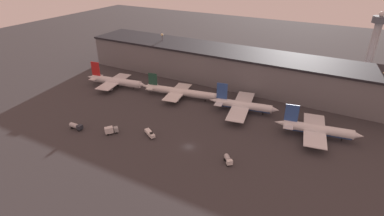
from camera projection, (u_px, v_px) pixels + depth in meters
name	position (u px, v px, depth m)	size (l,w,h in m)	color
ground	(189.00, 147.00, 129.68)	(600.00, 600.00, 0.00)	#383538
terminal_building	(249.00, 70.00, 185.42)	(226.79, 30.42, 20.84)	slate
airplane_0	(116.00, 81.00, 186.56)	(41.84, 28.87, 14.74)	silver
airplane_1	(180.00, 92.00, 172.64)	(49.59, 27.26, 12.82)	white
airplane_2	(243.00, 105.00, 156.91)	(37.03, 36.82, 14.66)	white
airplane_3	(317.00, 130.00, 135.08)	(38.18, 31.63, 14.37)	white
service_vehicle_0	(76.00, 126.00, 141.92)	(6.81, 2.59, 2.89)	#282D38
service_vehicle_1	(150.00, 133.00, 136.82)	(7.56, 5.68, 2.93)	white
service_vehicle_2	(111.00, 130.00, 138.26)	(5.49, 6.11, 3.58)	#9EA3A8
service_vehicle_3	(228.00, 159.00, 119.06)	(5.03, 5.41, 2.73)	white
lamp_post_0	(163.00, 47.00, 210.39)	(1.80, 1.80, 25.61)	slate
lamp_post_1	(381.00, 86.00, 154.27)	(1.80, 1.80, 21.47)	slate
control_tower	(374.00, 42.00, 187.66)	(9.00, 9.00, 43.75)	#99999E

